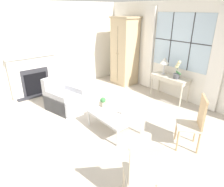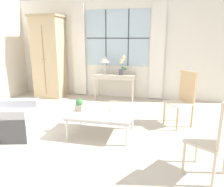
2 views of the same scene
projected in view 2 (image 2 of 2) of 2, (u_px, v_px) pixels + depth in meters
ground_plane at (83, 141)px, 3.80m from camera, size 14.00×14.00×0.00m
wall_back_windowed at (117, 49)px, 6.30m from camera, size 7.20×0.14×2.80m
armoire at (49, 57)px, 6.38m from camera, size 0.89×0.72×2.34m
console_table at (115, 77)px, 6.19m from camera, size 1.15×0.47×0.73m
table_lamp at (105, 60)px, 6.16m from camera, size 0.29×0.29×0.51m
potted_orchid at (122, 67)px, 6.04m from camera, size 0.23×0.18×0.53m
armchair_upholstered at (7, 120)px, 3.97m from camera, size 1.06×1.02×0.88m
side_chair_wooden at (183, 96)px, 4.34m from camera, size 0.62×0.62×1.10m
accent_chair_wooden at (216, 134)px, 2.67m from camera, size 0.61×0.61×1.06m
coffee_table at (101, 114)px, 3.95m from camera, size 1.15×0.80×0.43m
potted_plant_small at (79, 105)px, 4.00m from camera, size 0.13×0.13×0.23m
pillar_candle at (111, 108)px, 3.99m from camera, size 0.10×0.10×0.14m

